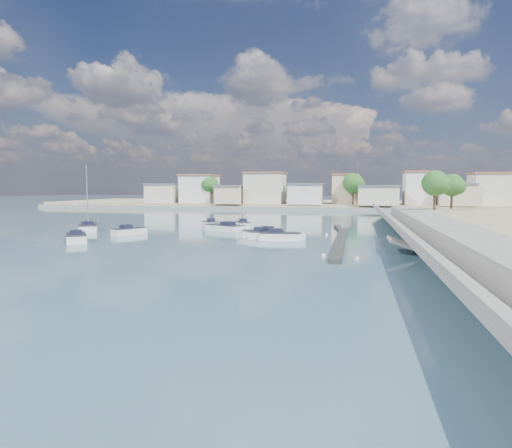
{
  "coord_description": "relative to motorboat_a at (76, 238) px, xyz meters",
  "views": [
    {
      "loc": [
        8.37,
        -35.55,
        5.88
      ],
      "look_at": [
        -3.11,
        14.34,
        1.4
      ],
      "focal_mm": 30.0,
      "sensor_mm": 36.0,
      "label": 1
    }
  ],
  "objects": [
    {
      "name": "mooring_buoys",
      "position": [
        24.23,
        8.95,
        -0.33
      ],
      "size": [
        15.05,
        28.15,
        0.35
      ],
      "color": "white",
      "rests_on": "ground"
    },
    {
      "name": "motorboat_h",
      "position": [
        21.59,
        5.96,
        -0.0
      ],
      "size": [
        5.12,
        2.32,
        1.48
      ],
      "color": "white",
      "rests_on": "ground"
    },
    {
      "name": "motorboat_b",
      "position": [
        18.86,
        7.79,
        -0.0
      ],
      "size": [
        2.36,
        4.6,
        1.48
      ],
      "color": "white",
      "rests_on": "ground"
    },
    {
      "name": "sailboat",
      "position": [
        -5.91,
        10.84,
        0.03
      ],
      "size": [
        5.49,
        6.84,
        9.0
      ],
      "color": "white",
      "rests_on": "ground"
    },
    {
      "name": "motorboat_a",
      "position": [
        0.0,
        0.0,
        0.0
      ],
      "size": [
        4.62,
        5.19,
        1.48
      ],
      "color": "white",
      "rests_on": "ground"
    },
    {
      "name": "far_shore_quay",
      "position": [
        20.87,
        66.25,
        0.02
      ],
      "size": [
        160.0,
        2.5,
        0.8
      ],
      "primitive_type": "cube",
      "color": "slate",
      "rests_on": "ground"
    },
    {
      "name": "seawall_walkway",
      "position": [
        39.37,
        8.25,
        0.52
      ],
      "size": [
        5.0,
        90.0,
        1.8
      ],
      "primitive_type": "cube",
      "color": "slate",
      "rests_on": "ground"
    },
    {
      "name": "far_shore_land",
      "position": [
        20.87,
        87.25,
        0.32
      ],
      "size": [
        160.0,
        40.0,
        1.4
      ],
      "primitive_type": "cube",
      "color": "gray",
      "rests_on": "ground"
    },
    {
      "name": "motorboat_g",
      "position": [
        13.84,
        18.67,
        0.0
      ],
      "size": [
        3.23,
        4.63,
        1.48
      ],
      "color": "white",
      "rests_on": "ground"
    },
    {
      "name": "motorboat_f",
      "position": [
        8.57,
        19.16,
        -0.0
      ],
      "size": [
        3.32,
        3.47,
        1.48
      ],
      "color": "white",
      "rests_on": "ground"
    },
    {
      "name": "far_town",
      "position": [
        31.59,
        72.17,
        4.56
      ],
      "size": [
        113.01,
        12.8,
        8.35
      ],
      "color": "beige",
      "rests_on": "far_shore_land"
    },
    {
      "name": "motorboat_c",
      "position": [
        12.23,
        14.15,
        0.0
      ],
      "size": [
        5.97,
        4.41,
        1.48
      ],
      "color": "white",
      "rests_on": "ground"
    },
    {
      "name": "shore_trees",
      "position": [
        29.21,
        63.36,
        5.84
      ],
      "size": [
        74.56,
        38.32,
        7.92
      ],
      "color": "#38281E",
      "rests_on": "ground"
    },
    {
      "name": "breakwater",
      "position": [
        27.78,
        7.94,
        -0.21
      ],
      "size": [
        2.0,
        31.02,
        0.35
      ],
      "color": "black",
      "rests_on": "ground"
    },
    {
      "name": "motorboat_d",
      "position": [
        18.72,
        8.13,
        -0.0
      ],
      "size": [
        5.63,
        3.17,
        1.48
      ],
      "color": "white",
      "rests_on": "ground"
    },
    {
      "name": "ground",
      "position": [
        20.87,
        35.25,
        -0.38
      ],
      "size": [
        400.0,
        400.0,
        0.0
      ],
      "primitive_type": "plane",
      "color": "#325465",
      "rests_on": "ground"
    },
    {
      "name": "motorboat_e",
      "position": [
        2.51,
        7.18,
        -0.0
      ],
      "size": [
        3.43,
        4.49,
        1.48
      ],
      "color": "white",
      "rests_on": "ground"
    }
  ]
}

